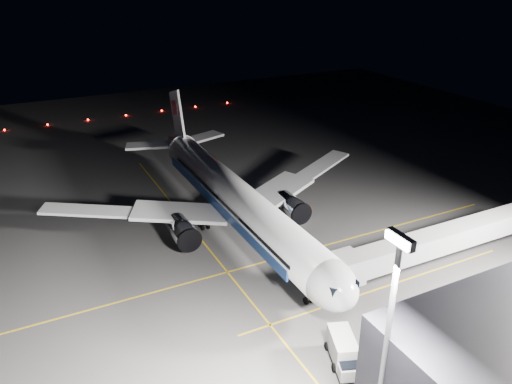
{
  "coord_description": "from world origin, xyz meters",
  "views": [
    {
      "loc": [
        61.56,
        -27.69,
        36.92
      ],
      "look_at": [
        0.51,
        3.03,
        6.0
      ],
      "focal_mm": 35.0,
      "sensor_mm": 36.0,
      "label": 1
    }
  ],
  "objects_px": {
    "floodlight_mast_south": "(388,334)",
    "safety_cone_b": "(311,208)",
    "safety_cone_a": "(258,221)",
    "safety_cone_c": "(273,222)",
    "baggage_tug": "(282,201)",
    "airliner": "(233,197)",
    "service_truck": "(344,351)",
    "jet_bridge": "(435,242)"
  },
  "relations": [
    {
      "from": "airliner",
      "to": "service_truck",
      "type": "bearing_deg",
      "value": -3.97
    },
    {
      "from": "airliner",
      "to": "service_truck",
      "type": "distance_m",
      "value": 31.9
    },
    {
      "from": "airliner",
      "to": "jet_bridge",
      "type": "bearing_deg",
      "value": 38.04
    },
    {
      "from": "jet_bridge",
      "to": "safety_cone_c",
      "type": "height_order",
      "value": "jet_bridge"
    },
    {
      "from": "safety_cone_b",
      "to": "airliner",
      "type": "bearing_deg",
      "value": -90.48
    },
    {
      "from": "floodlight_mast_south",
      "to": "safety_cone_b",
      "type": "xyz_separation_m",
      "value": [
        -40.96,
        20.01,
        -12.08
      ]
    },
    {
      "from": "baggage_tug",
      "to": "safety_cone_a",
      "type": "bearing_deg",
      "value": -42.9
    },
    {
      "from": "safety_cone_a",
      "to": "safety_cone_b",
      "type": "relative_size",
      "value": 0.97
    },
    {
      "from": "baggage_tug",
      "to": "safety_cone_a",
      "type": "xyz_separation_m",
      "value": [
        3.57,
        -6.45,
        -0.59
      ]
    },
    {
      "from": "airliner",
      "to": "jet_bridge",
      "type": "height_order",
      "value": "airliner"
    },
    {
      "from": "floodlight_mast_south",
      "to": "safety_cone_b",
      "type": "relative_size",
      "value": 35.81
    },
    {
      "from": "baggage_tug",
      "to": "safety_cone_a",
      "type": "distance_m",
      "value": 7.4
    },
    {
      "from": "baggage_tug",
      "to": "floodlight_mast_south",
      "type": "bearing_deg",
      "value": -2.17
    },
    {
      "from": "floodlight_mast_south",
      "to": "baggage_tug",
      "type": "distance_m",
      "value": 48.75
    },
    {
      "from": "jet_bridge",
      "to": "service_truck",
      "type": "height_order",
      "value": "jet_bridge"
    },
    {
      "from": "safety_cone_b",
      "to": "safety_cone_a",
      "type": "bearing_deg",
      "value": -89.38
    },
    {
      "from": "jet_bridge",
      "to": "safety_cone_b",
      "type": "height_order",
      "value": "jet_bridge"
    },
    {
      "from": "service_truck",
      "to": "baggage_tug",
      "type": "relative_size",
      "value": 2.0
    },
    {
      "from": "baggage_tug",
      "to": "jet_bridge",
      "type": "bearing_deg",
      "value": 34.23
    },
    {
      "from": "floodlight_mast_south",
      "to": "baggage_tug",
      "type": "bearing_deg",
      "value": 159.66
    },
    {
      "from": "floodlight_mast_south",
      "to": "safety_cone_b",
      "type": "bearing_deg",
      "value": 153.96
    },
    {
      "from": "airliner",
      "to": "floodlight_mast_south",
      "type": "distance_m",
      "value": 42.13
    },
    {
      "from": "baggage_tug",
      "to": "airliner",
      "type": "bearing_deg",
      "value": -54.1
    },
    {
      "from": "airliner",
      "to": "baggage_tug",
      "type": "xyz_separation_m",
      "value": [
        -3.34,
        10.45,
        -4.29
      ]
    },
    {
      "from": "jet_bridge",
      "to": "service_truck",
      "type": "xyz_separation_m",
      "value": [
        8.55,
        -20.25,
        -2.99
      ]
    },
    {
      "from": "floodlight_mast_south",
      "to": "safety_cone_b",
      "type": "height_order",
      "value": "floodlight_mast_south"
    },
    {
      "from": "baggage_tug",
      "to": "safety_cone_b",
      "type": "xyz_separation_m",
      "value": [
        3.46,
        3.55,
        -0.58
      ]
    },
    {
      "from": "jet_bridge",
      "to": "safety_cone_a",
      "type": "distance_m",
      "value": 27.17
    },
    {
      "from": "airliner",
      "to": "safety_cone_b",
      "type": "height_order",
      "value": "airliner"
    },
    {
      "from": "baggage_tug",
      "to": "safety_cone_b",
      "type": "height_order",
      "value": "baggage_tug"
    },
    {
      "from": "safety_cone_a",
      "to": "safety_cone_c",
      "type": "relative_size",
      "value": 0.83
    },
    {
      "from": "jet_bridge",
      "to": "safety_cone_c",
      "type": "relative_size",
      "value": 51.16
    },
    {
      "from": "jet_bridge",
      "to": "floodlight_mast_south",
      "type": "distance_m",
      "value": 31.05
    },
    {
      "from": "airliner",
      "to": "baggage_tug",
      "type": "relative_size",
      "value": 19.71
    },
    {
      "from": "airliner",
      "to": "jet_bridge",
      "type": "relative_size",
      "value": 1.79
    },
    {
      "from": "baggage_tug",
      "to": "service_truck",
      "type": "bearing_deg",
      "value": -1.71
    },
    {
      "from": "jet_bridge",
      "to": "safety_cone_b",
      "type": "distance_m",
      "value": 23.71
    },
    {
      "from": "safety_cone_b",
      "to": "safety_cone_c",
      "type": "distance_m",
      "value": 8.38
    },
    {
      "from": "jet_bridge",
      "to": "safety_cone_c",
      "type": "xyz_separation_m",
      "value": [
        -21.11,
        -12.23,
        -4.25
      ]
    },
    {
      "from": "airliner",
      "to": "floodlight_mast_south",
      "type": "height_order",
      "value": "floodlight_mast_south"
    },
    {
      "from": "service_truck",
      "to": "safety_cone_c",
      "type": "bearing_deg",
      "value": -174.62
    },
    {
      "from": "airliner",
      "to": "safety_cone_c",
      "type": "xyz_separation_m",
      "value": [
        1.97,
        5.83,
        -4.83
      ]
    }
  ]
}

